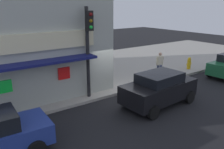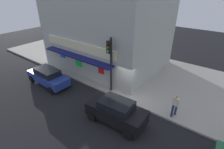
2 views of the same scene
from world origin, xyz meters
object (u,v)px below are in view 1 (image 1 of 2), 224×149
(pedestrian, at_px, (160,64))
(parked_car_black, at_px, (159,88))
(traffic_light, at_px, (88,41))
(fire_hydrant, at_px, (189,63))

(pedestrian, distance_m, parked_car_black, 4.04)
(traffic_light, xyz_separation_m, parked_car_black, (2.50, -2.58, -2.29))
(parked_car_black, bearing_deg, pedestrian, 42.98)
(pedestrian, bearing_deg, fire_hydrant, 5.13)
(traffic_light, distance_m, pedestrian, 5.83)
(pedestrian, relative_size, parked_car_black, 0.43)
(parked_car_black, bearing_deg, fire_hydrant, 25.05)
(traffic_light, relative_size, parked_car_black, 1.14)
(fire_hydrant, xyz_separation_m, parked_car_black, (-6.58, -3.08, 0.28))
(fire_hydrant, relative_size, parked_car_black, 0.22)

